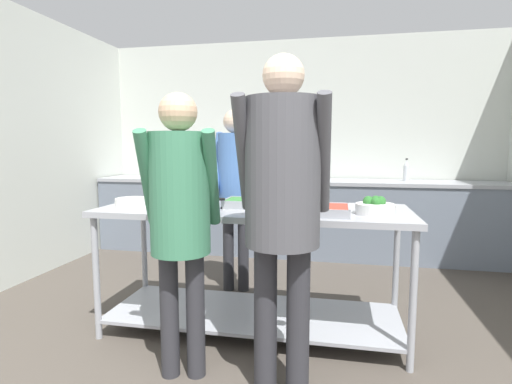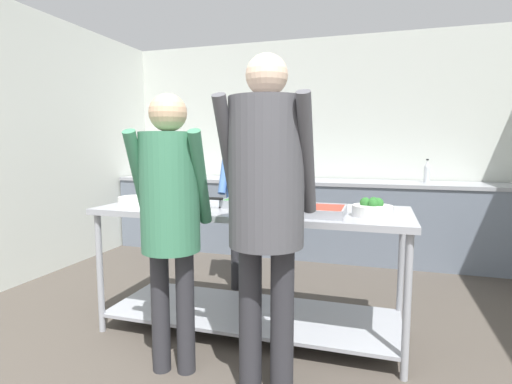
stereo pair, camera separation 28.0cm
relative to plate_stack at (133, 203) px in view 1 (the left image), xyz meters
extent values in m
cube|color=silver|center=(0.87, 2.68, 0.40)|extent=(5.05, 0.06, 2.65)
cube|color=slate|center=(0.87, 2.31, -0.49)|extent=(4.89, 0.62, 0.88)
cube|color=#9EA0A8|center=(0.87, 2.31, -0.03)|extent=(4.89, 0.65, 0.04)
cube|color=black|center=(0.24, 2.31, -0.02)|extent=(0.50, 0.44, 0.02)
cube|color=#9EA0A8|center=(0.81, 0.19, -0.06)|extent=(2.14, 0.79, 0.04)
cube|color=#9EA0A8|center=(0.81, 0.19, -0.81)|extent=(2.06, 0.71, 0.02)
cylinder|color=#9EA0A8|center=(-0.21, -0.15, -0.50)|extent=(0.04, 0.04, 0.85)
cylinder|color=#9EA0A8|center=(1.83, -0.15, -0.50)|extent=(0.04, 0.04, 0.85)
cylinder|color=#9EA0A8|center=(-0.21, 0.54, -0.50)|extent=(0.04, 0.04, 0.85)
cylinder|color=#9EA0A8|center=(1.83, 0.54, -0.50)|extent=(0.04, 0.04, 0.85)
cylinder|color=white|center=(0.00, 0.00, -0.03)|extent=(0.25, 0.25, 0.01)
cylinder|color=white|center=(0.00, 0.00, -0.02)|extent=(0.24, 0.24, 0.01)
cylinder|color=white|center=(0.00, 0.00, -0.01)|extent=(0.24, 0.24, 0.01)
cylinder|color=white|center=(0.00, 0.00, 0.01)|extent=(0.24, 0.24, 0.01)
cylinder|color=white|center=(0.00, 0.00, 0.02)|extent=(0.24, 0.24, 0.01)
cylinder|color=white|center=(0.00, 0.00, 0.03)|extent=(0.24, 0.24, 0.01)
cylinder|color=#9EA0A8|center=(0.36, 0.08, 0.00)|extent=(0.27, 0.27, 0.08)
cylinder|color=#B7472D|center=(0.36, 0.08, 0.04)|extent=(0.24, 0.24, 0.01)
cylinder|color=black|center=(0.57, 0.08, 0.03)|extent=(0.14, 0.02, 0.02)
cube|color=#9EA0A8|center=(0.79, 0.24, -0.03)|extent=(0.38, 0.28, 0.01)
cube|color=#387A38|center=(0.79, 0.24, 0.00)|extent=(0.36, 0.25, 0.04)
cube|color=#9EA0A8|center=(0.79, 0.11, -0.01)|extent=(0.38, 0.01, 0.05)
cube|color=#9EA0A8|center=(0.79, 0.37, -0.01)|extent=(0.38, 0.01, 0.05)
cube|color=#9EA0A8|center=(0.61, 0.24, -0.01)|extent=(0.01, 0.28, 0.05)
cube|color=#9EA0A8|center=(0.98, 0.24, -0.01)|extent=(0.01, 0.28, 0.05)
cube|color=#9EA0A8|center=(1.24, 0.03, -0.03)|extent=(0.45, 0.32, 0.01)
cube|color=#B23D2D|center=(1.24, 0.03, 0.00)|extent=(0.42, 0.30, 0.04)
cube|color=#9EA0A8|center=(1.24, -0.13, -0.01)|extent=(0.45, 0.01, 0.05)
cube|color=#9EA0A8|center=(1.24, 0.18, -0.01)|extent=(0.45, 0.01, 0.05)
cube|color=#9EA0A8|center=(1.03, 0.03, -0.01)|extent=(0.01, 0.32, 0.05)
cube|color=#9EA0A8|center=(1.46, 0.03, -0.01)|extent=(0.01, 0.32, 0.05)
cylinder|color=silver|center=(1.62, 0.09, 0.00)|extent=(0.25, 0.25, 0.07)
sphere|color=#2D702D|center=(1.66, 0.10, 0.05)|extent=(0.07, 0.07, 0.07)
sphere|color=#2D702D|center=(1.63, 0.13, 0.05)|extent=(0.07, 0.07, 0.07)
sphere|color=#2D702D|center=(1.58, 0.10, 0.05)|extent=(0.07, 0.07, 0.07)
sphere|color=#2D702D|center=(1.63, 0.07, 0.05)|extent=(0.06, 0.06, 0.06)
cylinder|color=#2D2D33|center=(1.03, -0.50, -0.52)|extent=(0.12, 0.12, 0.81)
cylinder|color=#2D2D33|center=(1.20, -0.50, -0.52)|extent=(0.12, 0.12, 0.81)
cylinder|color=#4C4C51|center=(0.91, -0.51, 0.35)|extent=(0.08, 0.34, 0.61)
cylinder|color=#4C4C51|center=(1.32, -0.50, 0.35)|extent=(0.08, 0.34, 0.61)
cylinder|color=#4C4C51|center=(1.11, -0.50, 0.26)|extent=(0.38, 0.38, 0.75)
sphere|color=beige|center=(1.11, -0.50, 0.74)|extent=(0.21, 0.21, 0.21)
cylinder|color=#2D2D33|center=(0.46, -0.47, -0.56)|extent=(0.11, 0.11, 0.73)
cylinder|color=#2D2D33|center=(0.61, -0.44, -0.56)|extent=(0.11, 0.11, 0.73)
cylinder|color=#3D7F5B|center=(0.36, -0.49, 0.22)|extent=(0.13, 0.31, 0.55)
cylinder|color=#3D7F5B|center=(0.71, -0.42, 0.22)|extent=(0.13, 0.31, 0.55)
cylinder|color=#3D7F5B|center=(0.54, -0.45, 0.14)|extent=(0.33, 0.33, 0.67)
sphere|color=tan|center=(0.54, -0.45, 0.58)|extent=(0.21, 0.21, 0.21)
cylinder|color=#2D2D33|center=(0.56, 0.94, -0.56)|extent=(0.10, 0.10, 0.75)
cylinder|color=#2D2D33|center=(0.42, 0.93, -0.56)|extent=(0.10, 0.10, 0.75)
cylinder|color=#4770B2|center=(0.66, 0.95, 0.24)|extent=(0.09, 0.32, 0.56)
cylinder|color=#4770B2|center=(0.33, 0.93, 0.24)|extent=(0.09, 0.32, 0.56)
cylinder|color=#4770B2|center=(0.49, 0.94, 0.16)|extent=(0.31, 0.31, 0.69)
sphere|color=beige|center=(0.49, 0.94, 0.61)|extent=(0.21, 0.21, 0.21)
cylinder|color=silver|center=(2.16, 2.35, 0.08)|extent=(0.06, 0.06, 0.18)
cone|color=silver|center=(2.16, 2.35, 0.20)|extent=(0.06, 0.06, 0.07)
cylinder|color=black|center=(2.16, 2.35, 0.24)|extent=(0.03, 0.03, 0.02)
camera|label=1|loc=(1.39, -2.51, 0.40)|focal=28.00mm
camera|label=2|loc=(1.66, -2.44, 0.40)|focal=28.00mm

